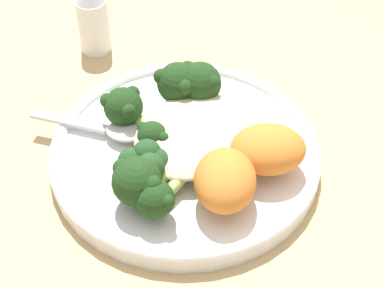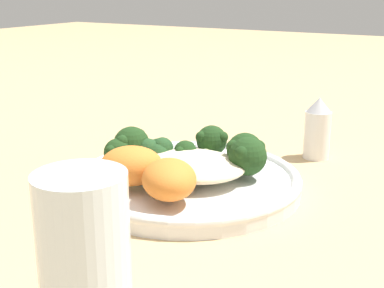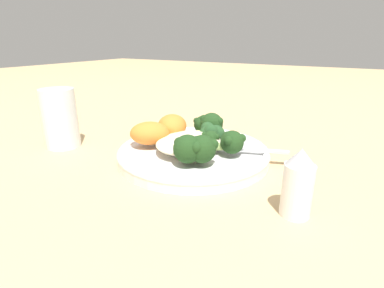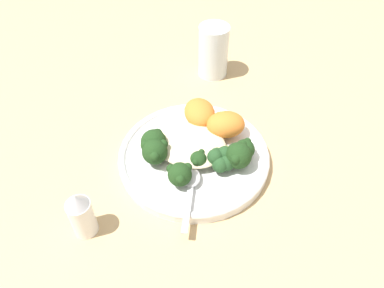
{
  "view_description": "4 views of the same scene",
  "coord_description": "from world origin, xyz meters",
  "px_view_note": "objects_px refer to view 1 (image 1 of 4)",
  "views": [
    {
      "loc": [
        0.36,
        0.26,
        0.45
      ],
      "look_at": [
        0.02,
        0.02,
        0.03
      ],
      "focal_mm": 60.0,
      "sensor_mm": 36.0,
      "label": 1
    },
    {
      "loc": [
        -0.28,
        0.5,
        0.23
      ],
      "look_at": [
        0.01,
        0.0,
        0.05
      ],
      "focal_mm": 50.0,
      "sensor_mm": 36.0,
      "label": 2
    },
    {
      "loc": [
        -0.4,
        -0.23,
        0.2
      ],
      "look_at": [
        0.0,
        0.01,
        0.03
      ],
      "focal_mm": 28.0,
      "sensor_mm": 36.0,
      "label": 3
    },
    {
      "loc": [
        0.19,
        -0.38,
        0.49
      ],
      "look_at": [
        0.02,
        -0.0,
        0.06
      ],
      "focal_mm": 35.0,
      "sensor_mm": 36.0,
      "label": 4
    }
  ],
  "objects_px": {
    "broccoli_stalk_4": "(147,177)",
    "sweet_potato_chunk_1": "(225,180)",
    "plate": "(185,153)",
    "broccoli_stalk_5": "(163,191)",
    "broccoli_stalk_1": "(183,93)",
    "kale_tuft": "(143,163)",
    "quinoa_mound": "(194,134)",
    "broccoli_stalk_3": "(170,138)",
    "broccoli_stalk_2": "(139,114)",
    "spoon": "(111,129)",
    "sweet_potato_chunk_0": "(268,149)",
    "salt_shaker": "(93,19)",
    "broccoli_stalk_0": "(202,94)"
  },
  "relations": [
    {
      "from": "spoon",
      "to": "salt_shaker",
      "type": "xyz_separation_m",
      "value": [
        -0.11,
        -0.12,
        0.02
      ]
    },
    {
      "from": "broccoli_stalk_4",
      "to": "spoon",
      "type": "height_order",
      "value": "broccoli_stalk_4"
    },
    {
      "from": "broccoli_stalk_5",
      "to": "salt_shaker",
      "type": "height_order",
      "value": "salt_shaker"
    },
    {
      "from": "broccoli_stalk_2",
      "to": "salt_shaker",
      "type": "xyz_separation_m",
      "value": [
        -0.09,
        -0.14,
        0.0
      ]
    },
    {
      "from": "broccoli_stalk_2",
      "to": "broccoli_stalk_5",
      "type": "bearing_deg",
      "value": 129.63
    },
    {
      "from": "quinoa_mound",
      "to": "sweet_potato_chunk_1",
      "type": "distance_m",
      "value": 0.07
    },
    {
      "from": "broccoli_stalk_2",
      "to": "broccoli_stalk_4",
      "type": "height_order",
      "value": "broccoli_stalk_4"
    },
    {
      "from": "broccoli_stalk_0",
      "to": "spoon",
      "type": "relative_size",
      "value": 0.88
    },
    {
      "from": "sweet_potato_chunk_0",
      "to": "salt_shaker",
      "type": "distance_m",
      "value": 0.27
    },
    {
      "from": "spoon",
      "to": "broccoli_stalk_5",
      "type": "bearing_deg",
      "value": 137.96
    },
    {
      "from": "spoon",
      "to": "sweet_potato_chunk_1",
      "type": "bearing_deg",
      "value": 159.32
    },
    {
      "from": "plate",
      "to": "quinoa_mound",
      "type": "xyz_separation_m",
      "value": [
        -0.01,
        0.0,
        0.02
      ]
    },
    {
      "from": "broccoli_stalk_1",
      "to": "broccoli_stalk_4",
      "type": "relative_size",
      "value": 0.98
    },
    {
      "from": "quinoa_mound",
      "to": "broccoli_stalk_3",
      "type": "height_order",
      "value": "broccoli_stalk_3"
    },
    {
      "from": "broccoli_stalk_4",
      "to": "broccoli_stalk_3",
      "type": "bearing_deg",
      "value": -151.51
    },
    {
      "from": "broccoli_stalk_5",
      "to": "sweet_potato_chunk_0",
      "type": "height_order",
      "value": "sweet_potato_chunk_0"
    },
    {
      "from": "broccoli_stalk_1",
      "to": "broccoli_stalk_2",
      "type": "relative_size",
      "value": 0.94
    },
    {
      "from": "broccoli_stalk_4",
      "to": "sweet_potato_chunk_0",
      "type": "relative_size",
      "value": 1.79
    },
    {
      "from": "broccoli_stalk_1",
      "to": "sweet_potato_chunk_1",
      "type": "height_order",
      "value": "same"
    },
    {
      "from": "broccoli_stalk_1",
      "to": "kale_tuft",
      "type": "bearing_deg",
      "value": 135.05
    },
    {
      "from": "sweet_potato_chunk_0",
      "to": "spoon",
      "type": "distance_m",
      "value": 0.15
    },
    {
      "from": "sweet_potato_chunk_1",
      "to": "broccoli_stalk_5",
      "type": "bearing_deg",
      "value": -47.79
    },
    {
      "from": "quinoa_mound",
      "to": "sweet_potato_chunk_1",
      "type": "height_order",
      "value": "sweet_potato_chunk_1"
    },
    {
      "from": "quinoa_mound",
      "to": "sweet_potato_chunk_0",
      "type": "distance_m",
      "value": 0.07
    },
    {
      "from": "broccoli_stalk_5",
      "to": "plate",
      "type": "bearing_deg",
      "value": -161.34
    },
    {
      "from": "sweet_potato_chunk_0",
      "to": "kale_tuft",
      "type": "xyz_separation_m",
      "value": [
        0.07,
        -0.08,
        -0.0
      ]
    },
    {
      "from": "broccoli_stalk_0",
      "to": "salt_shaker",
      "type": "xyz_separation_m",
      "value": [
        -0.04,
        -0.17,
        0.0
      ]
    },
    {
      "from": "salt_shaker",
      "to": "plate",
      "type": "bearing_deg",
      "value": 64.81
    },
    {
      "from": "quinoa_mound",
      "to": "broccoli_stalk_5",
      "type": "bearing_deg",
      "value": 15.3
    },
    {
      "from": "broccoli_stalk_5",
      "to": "sweet_potato_chunk_1",
      "type": "xyz_separation_m",
      "value": [
        -0.04,
        0.04,
        0.01
      ]
    },
    {
      "from": "broccoli_stalk_4",
      "to": "sweet_potato_chunk_1",
      "type": "bearing_deg",
      "value": 132.55
    },
    {
      "from": "kale_tuft",
      "to": "broccoli_stalk_5",
      "type": "bearing_deg",
      "value": 64.8
    },
    {
      "from": "kale_tuft",
      "to": "plate",
      "type": "bearing_deg",
      "value": 170.13
    },
    {
      "from": "sweet_potato_chunk_0",
      "to": "quinoa_mound",
      "type": "bearing_deg",
      "value": -78.14
    },
    {
      "from": "plate",
      "to": "broccoli_stalk_3",
      "type": "distance_m",
      "value": 0.03
    },
    {
      "from": "broccoli_stalk_4",
      "to": "broccoli_stalk_5",
      "type": "height_order",
      "value": "broccoli_stalk_4"
    },
    {
      "from": "broccoli_stalk_2",
      "to": "spoon",
      "type": "xyz_separation_m",
      "value": [
        0.02,
        -0.02,
        -0.01
      ]
    },
    {
      "from": "quinoa_mound",
      "to": "salt_shaker",
      "type": "xyz_separation_m",
      "value": [
        -0.08,
        -0.19,
        0.01
      ]
    },
    {
      "from": "broccoli_stalk_1",
      "to": "broccoli_stalk_5",
      "type": "distance_m",
      "value": 0.12
    },
    {
      "from": "broccoli_stalk_1",
      "to": "kale_tuft",
      "type": "xyz_separation_m",
      "value": [
        0.09,
        0.02,
        -0.0
      ]
    },
    {
      "from": "broccoli_stalk_2",
      "to": "broccoli_stalk_5",
      "type": "xyz_separation_m",
      "value": [
        0.06,
        0.08,
        -0.0
      ]
    },
    {
      "from": "plate",
      "to": "broccoli_stalk_5",
      "type": "height_order",
      "value": "broccoli_stalk_5"
    },
    {
      "from": "broccoli_stalk_2",
      "to": "broccoli_stalk_3",
      "type": "xyz_separation_m",
      "value": [
        0.01,
        0.04,
        -0.0
      ]
    },
    {
      "from": "salt_shaker",
      "to": "spoon",
      "type": "bearing_deg",
      "value": 46.52
    },
    {
      "from": "plate",
      "to": "sweet_potato_chunk_0",
      "type": "xyz_separation_m",
      "value": [
        -0.02,
        0.07,
        0.03
      ]
    },
    {
      "from": "broccoli_stalk_4",
      "to": "broccoli_stalk_5",
      "type": "xyz_separation_m",
      "value": [
        0.0,
        0.02,
        -0.0
      ]
    },
    {
      "from": "broccoli_stalk_2",
      "to": "sweet_potato_chunk_1",
      "type": "distance_m",
      "value": 0.12
    },
    {
      "from": "broccoli_stalk_2",
      "to": "spoon",
      "type": "distance_m",
      "value": 0.03
    },
    {
      "from": "plate",
      "to": "broccoli_stalk_1",
      "type": "distance_m",
      "value": 0.06
    },
    {
      "from": "spoon",
      "to": "broccoli_stalk_0",
      "type": "bearing_deg",
      "value": -142.3
    }
  ]
}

